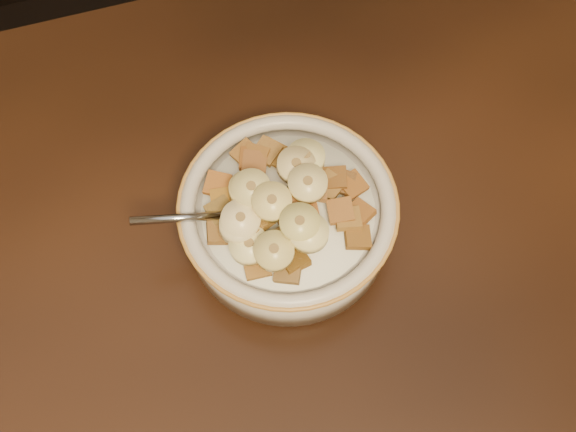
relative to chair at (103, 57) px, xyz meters
name	(u,v)px	position (x,y,z in m)	size (l,w,h in m)	color
chair	(103,57)	(0.00, 0.00, 0.00)	(0.42, 0.42, 0.94)	black
cereal_bowl	(288,221)	(0.12, -0.48, 0.30)	(0.17, 0.17, 0.04)	#BCB4A5
milk	(288,210)	(0.12, -0.48, 0.32)	(0.14, 0.14, 0.00)	white
spoon	(255,213)	(0.09, -0.48, 0.33)	(0.03, 0.04, 0.01)	gray
cereal_square_0	(257,266)	(0.08, -0.52, 0.33)	(0.02, 0.02, 0.01)	olive
cereal_square_1	(267,151)	(0.12, -0.43, 0.33)	(0.02, 0.02, 0.01)	olive
cereal_square_2	(245,231)	(0.08, -0.49, 0.33)	(0.02, 0.02, 0.01)	#965D22
cereal_square_3	(288,271)	(0.10, -0.53, 0.33)	(0.02, 0.02, 0.01)	brown
cereal_square_4	(218,184)	(0.07, -0.44, 0.33)	(0.02, 0.02, 0.01)	#9A5019
cereal_square_5	(290,217)	(0.12, -0.50, 0.34)	(0.02, 0.02, 0.01)	brown
cereal_square_6	(290,235)	(0.11, -0.51, 0.34)	(0.02, 0.02, 0.01)	olive
cereal_square_7	(300,161)	(0.14, -0.45, 0.33)	(0.02, 0.02, 0.01)	brown
cereal_square_8	(307,218)	(0.13, -0.50, 0.34)	(0.02, 0.02, 0.01)	#9D5522
cereal_square_9	(359,213)	(0.17, -0.51, 0.33)	(0.02, 0.02, 0.01)	brown
cereal_square_10	(258,221)	(0.09, -0.49, 0.34)	(0.02, 0.02, 0.01)	olive
cereal_square_11	(220,211)	(0.07, -0.47, 0.33)	(0.02, 0.02, 0.01)	brown
cereal_square_12	(220,232)	(0.06, -0.49, 0.33)	(0.02, 0.02, 0.01)	brown
cereal_square_13	(246,154)	(0.10, -0.42, 0.33)	(0.02, 0.02, 0.01)	#996624
cereal_square_14	(255,157)	(0.11, -0.43, 0.33)	(0.02, 0.02, 0.01)	brown
cereal_square_15	(334,178)	(0.16, -0.47, 0.33)	(0.02, 0.02, 0.01)	brown
cereal_square_16	(314,189)	(0.14, -0.48, 0.34)	(0.02, 0.02, 0.01)	#98572C
cereal_square_17	(293,208)	(0.12, -0.49, 0.35)	(0.02, 0.02, 0.01)	brown
cereal_square_18	(294,259)	(0.11, -0.53, 0.33)	(0.02, 0.02, 0.01)	brown
cereal_square_19	(330,185)	(0.16, -0.48, 0.33)	(0.02, 0.02, 0.01)	brown
cereal_square_20	(348,219)	(0.16, -0.51, 0.33)	(0.02, 0.02, 0.01)	olive
cereal_square_21	(223,200)	(0.07, -0.46, 0.33)	(0.02, 0.02, 0.01)	#926117
cereal_square_22	(340,211)	(0.16, -0.50, 0.33)	(0.02, 0.02, 0.01)	#91561D
cereal_square_23	(255,162)	(0.11, -0.44, 0.33)	(0.02, 0.02, 0.01)	brown
cereal_square_24	(272,152)	(0.12, -0.43, 0.33)	(0.02, 0.02, 0.01)	olive
cereal_square_25	(352,185)	(0.18, -0.48, 0.33)	(0.02, 0.02, 0.01)	brown
cereal_square_26	(358,237)	(0.16, -0.53, 0.33)	(0.02, 0.02, 0.01)	brown
cereal_square_27	(252,159)	(0.11, -0.43, 0.33)	(0.02, 0.02, 0.01)	#623110
cereal_square_28	(342,182)	(0.17, -0.48, 0.33)	(0.02, 0.02, 0.01)	brown
banana_slice_0	(249,245)	(0.08, -0.51, 0.34)	(0.03, 0.03, 0.01)	#FFED99
banana_slice_1	(308,184)	(0.14, -0.48, 0.35)	(0.03, 0.03, 0.01)	#D4B669
banana_slice_2	(300,223)	(0.12, -0.51, 0.35)	(0.03, 0.03, 0.01)	#CFBE6E
banana_slice_3	(272,202)	(0.11, -0.49, 0.35)	(0.03, 0.03, 0.01)	#EACC77
banana_slice_4	(296,166)	(0.13, -0.46, 0.35)	(0.03, 0.03, 0.01)	tan
banana_slice_5	(309,233)	(0.12, -0.52, 0.35)	(0.03, 0.03, 0.01)	beige
banana_slice_6	(248,189)	(0.09, -0.47, 0.35)	(0.03, 0.03, 0.01)	#D5BB71
banana_slice_7	(241,220)	(0.08, -0.49, 0.34)	(0.03, 0.03, 0.01)	#FFE2A5
banana_slice_8	(274,251)	(0.09, -0.52, 0.35)	(0.03, 0.03, 0.01)	#CABF67
banana_slice_9	(239,226)	(0.08, -0.49, 0.34)	(0.03, 0.03, 0.01)	#C8B77D
banana_slice_10	(251,189)	(0.09, -0.47, 0.35)	(0.03, 0.03, 0.01)	#E5C97B
banana_slice_11	(306,158)	(0.14, -0.46, 0.35)	(0.03, 0.03, 0.01)	#FFEB9B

